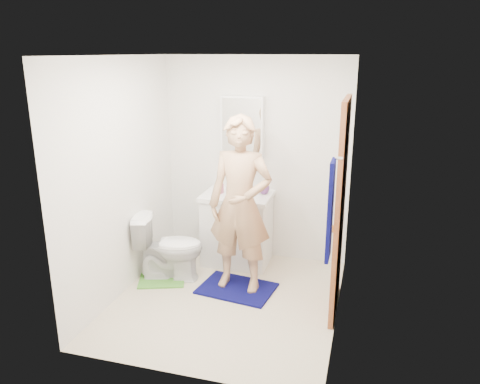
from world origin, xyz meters
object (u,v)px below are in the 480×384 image
at_px(vanity_cabinet, 237,230).
at_px(toilet, 169,247).
at_px(man, 240,205).
at_px(toothbrush_cup, 264,190).
at_px(medicine_cabinet, 243,127).
at_px(soap_dispenser, 219,186).
at_px(towel, 330,211).

relative_size(vanity_cabinet, toilet, 1.08).
relative_size(vanity_cabinet, man, 0.44).
bearing_deg(toothbrush_cup, toilet, -141.72).
distance_m(medicine_cabinet, toilet, 1.61).
xyz_separation_m(vanity_cabinet, man, (0.21, -0.63, 0.53)).
height_order(soap_dispenser, man, man).
bearing_deg(toothbrush_cup, towel, -60.77).
bearing_deg(man, toilet, -177.82).
distance_m(toilet, soap_dispenser, 0.90).
bearing_deg(medicine_cabinet, toothbrush_cup, -23.51).
height_order(medicine_cabinet, toilet, medicine_cabinet).
relative_size(toilet, toothbrush_cup, 5.93).
height_order(towel, man, man).
height_order(medicine_cabinet, man, medicine_cabinet).
xyz_separation_m(vanity_cabinet, toilet, (-0.61, -0.61, -0.03)).
bearing_deg(man, medicine_cabinet, 107.05).
relative_size(towel, toilet, 1.08).
height_order(medicine_cabinet, toothbrush_cup, medicine_cabinet).
bearing_deg(towel, man, 138.42).
bearing_deg(vanity_cabinet, toothbrush_cup, 18.17).
xyz_separation_m(medicine_cabinet, toothbrush_cup, (0.29, -0.13, -0.70)).
distance_m(toilet, toothbrush_cup, 1.26).
bearing_deg(toilet, medicine_cabinet, -51.04).
xyz_separation_m(medicine_cabinet, soap_dispenser, (-0.21, -0.27, -0.66)).
height_order(vanity_cabinet, toothbrush_cup, toothbrush_cup).
bearing_deg(medicine_cabinet, vanity_cabinet, -90.00).
distance_m(medicine_cabinet, man, 1.10).
distance_m(towel, man, 1.33).
relative_size(vanity_cabinet, towel, 1.00).
relative_size(vanity_cabinet, medicine_cabinet, 1.14).
bearing_deg(man, soap_dispenser, 128.63).
bearing_deg(man, towel, -38.52).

